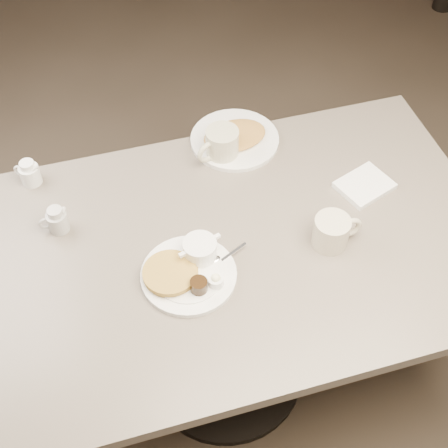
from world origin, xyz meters
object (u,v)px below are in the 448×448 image
object	(u,v)px
main_plate	(188,269)
coffee_mug_near	(333,231)
diner_table	(226,281)
hash_plate	(235,138)
creamer_right	(29,173)
creamer_left	(57,220)
coffee_mug_far	(221,145)

from	to	relation	value
main_plate	coffee_mug_near	size ratio (longest dim) A/B	2.40
diner_table	hash_plate	distance (m)	0.45
creamer_right	hash_plate	size ratio (longest dim) A/B	0.25
main_plate	creamer_left	size ratio (longest dim) A/B	3.77
diner_table	hash_plate	bearing A→B (deg)	69.92
diner_table	coffee_mug_far	size ratio (longest dim) A/B	9.71
coffee_mug_near	creamer_right	size ratio (longest dim) A/B	1.73
hash_plate	creamer_left	bearing A→B (deg)	-160.48
creamer_left	coffee_mug_far	bearing A→B (deg)	16.25
main_plate	creamer_right	distance (m)	0.58
main_plate	coffee_mug_far	bearing A→B (deg)	62.99
main_plate	coffee_mug_far	world-z (taller)	coffee_mug_far
diner_table	creamer_right	size ratio (longest dim) A/B	18.75
creamer_right	diner_table	bearing A→B (deg)	-38.77
diner_table	creamer_left	distance (m)	0.51
main_plate	coffee_mug_near	xyz separation A→B (m)	(0.40, -0.01, 0.02)
creamer_left	hash_plate	bearing A→B (deg)	19.52
creamer_right	coffee_mug_far	bearing A→B (deg)	-5.45
creamer_right	coffee_mug_near	bearing A→B (deg)	-30.90
diner_table	creamer_right	distance (m)	0.66
diner_table	hash_plate	xyz separation A→B (m)	(0.14, 0.39, 0.18)
diner_table	coffee_mug_near	xyz separation A→B (m)	(0.28, -0.07, 0.22)
coffee_mug_far	main_plate	bearing A→B (deg)	-117.01
coffee_mug_near	creamer_right	distance (m)	0.89
diner_table	coffee_mug_far	world-z (taller)	coffee_mug_far
coffee_mug_far	creamer_right	world-z (taller)	coffee_mug_far
hash_plate	creamer_right	bearing A→B (deg)	179.93
coffee_mug_far	creamer_right	distance (m)	0.57
coffee_mug_far	hash_plate	world-z (taller)	coffee_mug_far
coffee_mug_near	creamer_left	world-z (taller)	coffee_mug_near
coffee_mug_far	hash_plate	size ratio (longest dim) A/B	0.49
creamer_left	creamer_right	world-z (taller)	same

